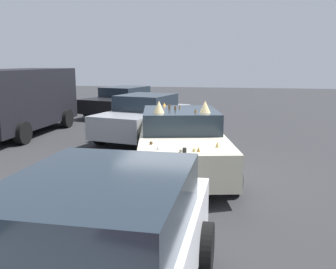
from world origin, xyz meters
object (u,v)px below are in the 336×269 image
(parked_sedan_behind_right, at_px, (88,266))
(art_car_decorated, at_px, (181,142))
(parked_sedan_near_left, at_px, (145,117))
(parked_sedan_near_right, at_px, (122,100))
(parked_van_row_back_far, at_px, (19,98))

(parked_sedan_behind_right, bearing_deg, art_car_decorated, -179.76)
(art_car_decorated, height_order, parked_sedan_near_left, art_car_decorated)
(parked_sedan_near_right, bearing_deg, parked_van_row_back_far, -6.65)
(art_car_decorated, bearing_deg, parked_van_row_back_far, -132.72)
(art_car_decorated, bearing_deg, parked_sedan_near_right, -167.46)
(art_car_decorated, bearing_deg, parked_sedan_behind_right, -12.78)
(parked_sedan_near_left, bearing_deg, parked_sedan_near_right, -142.19)
(parked_van_row_back_far, relative_size, parked_sedan_behind_right, 1.14)
(parked_sedan_near_left, height_order, parked_sedan_near_right, parked_sedan_near_left)
(parked_sedan_near_left, relative_size, parked_sedan_near_right, 0.93)
(parked_sedan_behind_right, bearing_deg, parked_sedan_near_left, -168.61)
(parked_van_row_back_far, bearing_deg, parked_sedan_behind_right, 34.34)
(parked_van_row_back_far, relative_size, parked_sedan_near_left, 1.17)
(parked_van_row_back_far, height_order, parked_sedan_near_left, parked_van_row_back_far)
(parked_sedan_behind_right, xyz_separation_m, parked_sedan_near_right, (14.35, 4.22, -0.03))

